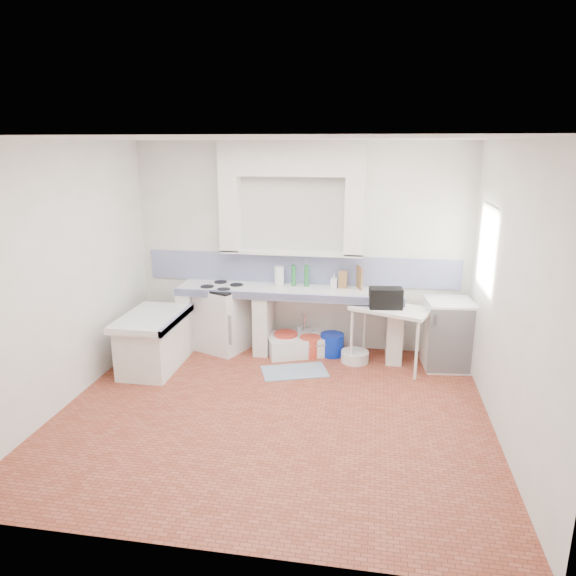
% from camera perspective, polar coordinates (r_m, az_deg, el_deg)
% --- Properties ---
extents(floor, '(4.50, 4.50, 0.00)m').
position_cam_1_polar(floor, '(5.71, -1.69, -13.39)').
color(floor, '#9F4935').
rests_on(floor, ground).
extents(ceiling, '(4.50, 4.50, 0.00)m').
position_cam_1_polar(ceiling, '(5.01, -1.96, 15.97)').
color(ceiling, white).
rests_on(ceiling, ground).
extents(wall_back, '(4.50, 0.00, 4.50)m').
position_cam_1_polar(wall_back, '(7.11, 1.33, 4.45)').
color(wall_back, white).
rests_on(wall_back, ground).
extents(wall_front, '(4.50, 0.00, 4.50)m').
position_cam_1_polar(wall_front, '(3.35, -8.54, -8.50)').
color(wall_front, white).
rests_on(wall_front, ground).
extents(wall_left, '(0.00, 4.50, 4.50)m').
position_cam_1_polar(wall_left, '(6.03, -23.29, 1.19)').
color(wall_left, white).
rests_on(wall_left, ground).
extents(wall_right, '(0.00, 4.50, 4.50)m').
position_cam_1_polar(wall_right, '(5.24, 23.07, -0.77)').
color(wall_right, white).
rests_on(wall_right, ground).
extents(alcove_mass, '(1.90, 0.25, 0.45)m').
position_cam_1_polar(alcove_mass, '(6.87, 0.39, 13.94)').
color(alcove_mass, white).
rests_on(alcove_mass, ground).
extents(window_frame, '(0.35, 0.86, 1.06)m').
position_cam_1_polar(window_frame, '(6.38, 22.39, 3.85)').
color(window_frame, '#3A2612').
rests_on(window_frame, ground).
extents(lace_valance, '(0.01, 0.84, 0.24)m').
position_cam_1_polar(lace_valance, '(6.29, 21.45, 7.32)').
color(lace_valance, white).
rests_on(lace_valance, ground).
extents(counter_slab, '(3.00, 0.60, 0.08)m').
position_cam_1_polar(counter_slab, '(6.96, 0.13, -0.36)').
color(counter_slab, white).
rests_on(counter_slab, ground).
extents(counter_lip, '(3.00, 0.04, 0.10)m').
position_cam_1_polar(counter_lip, '(6.69, -0.25, -1.00)').
color(counter_lip, navy).
rests_on(counter_lip, ground).
extents(counter_pier_left, '(0.20, 0.55, 0.82)m').
position_cam_1_polar(counter_pier_left, '(7.44, -10.59, -3.21)').
color(counter_pier_left, white).
rests_on(counter_pier_left, ground).
extents(counter_pier_mid, '(0.20, 0.55, 0.82)m').
position_cam_1_polar(counter_pier_mid, '(7.15, -2.64, -3.71)').
color(counter_pier_mid, white).
rests_on(counter_pier_mid, ground).
extents(counter_pier_right, '(0.20, 0.55, 0.82)m').
position_cam_1_polar(counter_pier_right, '(7.02, 11.52, -4.40)').
color(counter_pier_right, white).
rests_on(counter_pier_right, ground).
extents(peninsula_top, '(0.70, 1.10, 0.08)m').
position_cam_1_polar(peninsula_top, '(6.73, -14.60, -3.21)').
color(peninsula_top, white).
rests_on(peninsula_top, ground).
extents(peninsula_base, '(0.60, 1.00, 0.62)m').
position_cam_1_polar(peninsula_base, '(6.85, -14.40, -5.98)').
color(peninsula_base, white).
rests_on(peninsula_base, ground).
extents(peninsula_lip, '(0.04, 1.10, 0.10)m').
position_cam_1_polar(peninsula_lip, '(6.61, -11.97, -3.39)').
color(peninsula_lip, navy).
rests_on(peninsula_lip, ground).
extents(backsplash, '(4.27, 0.03, 0.40)m').
position_cam_1_polar(backsplash, '(7.16, 1.30, 2.06)').
color(backsplash, navy).
rests_on(backsplash, ground).
extents(stove, '(0.79, 0.78, 0.87)m').
position_cam_1_polar(stove, '(7.26, -7.08, -3.34)').
color(stove, white).
rests_on(stove, ground).
extents(sink, '(1.07, 0.83, 0.23)m').
position_cam_1_polar(sink, '(7.16, 1.60, -6.19)').
color(sink, white).
rests_on(sink, ground).
extents(side_table, '(1.07, 0.83, 0.04)m').
position_cam_1_polar(side_table, '(6.77, 10.96, -5.26)').
color(side_table, white).
rests_on(side_table, ground).
extents(fridge, '(0.62, 0.62, 0.87)m').
position_cam_1_polar(fridge, '(6.92, 17.01, -4.82)').
color(fridge, white).
rests_on(fridge, ground).
extents(bucket_red, '(0.42, 0.42, 0.29)m').
position_cam_1_polar(bucket_red, '(7.13, -0.24, -6.01)').
color(bucket_red, red).
rests_on(bucket_red, ground).
extents(bucket_orange, '(0.29, 0.29, 0.27)m').
position_cam_1_polar(bucket_orange, '(7.06, 2.45, -6.36)').
color(bucket_orange, '#DE462D').
rests_on(bucket_orange, ground).
extents(bucket_blue, '(0.35, 0.35, 0.30)m').
position_cam_1_polar(bucket_blue, '(7.10, 4.81, -6.15)').
color(bucket_blue, '#0926B1').
rests_on(bucket_blue, ground).
extents(basin_white, '(0.46, 0.46, 0.14)m').
position_cam_1_polar(basin_white, '(6.95, 7.29, -7.40)').
color(basin_white, white).
rests_on(basin_white, ground).
extents(water_bottle_a, '(0.10, 0.10, 0.32)m').
position_cam_1_polar(water_bottle_a, '(7.30, 1.20, -5.38)').
color(water_bottle_a, silver).
rests_on(water_bottle_a, ground).
extents(water_bottle_b, '(0.09, 0.09, 0.28)m').
position_cam_1_polar(water_bottle_b, '(7.29, 2.68, -5.62)').
color(water_bottle_b, silver).
rests_on(water_bottle_b, ground).
extents(black_bag, '(0.42, 0.27, 0.25)m').
position_cam_1_polar(black_bag, '(6.58, 10.59, -1.07)').
color(black_bag, black).
rests_on(black_bag, side_table).
extents(green_bottle_a, '(0.08, 0.08, 0.28)m').
position_cam_1_polar(green_bottle_a, '(7.05, 0.62, 1.37)').
color(green_bottle_a, '#257435').
rests_on(green_bottle_a, counter_slab).
extents(green_bottle_b, '(0.08, 0.08, 0.29)m').
position_cam_1_polar(green_bottle_b, '(7.02, 2.03, 1.35)').
color(green_bottle_b, '#257435').
rests_on(green_bottle_b, counter_slab).
extents(knife_block, '(0.11, 0.09, 0.23)m').
position_cam_1_polar(knife_block, '(6.99, 6.00, 0.92)').
color(knife_block, olive).
rests_on(knife_block, counter_slab).
extents(cutting_board, '(0.09, 0.21, 0.30)m').
position_cam_1_polar(cutting_board, '(6.97, 7.78, 1.14)').
color(cutting_board, olive).
rests_on(cutting_board, counter_slab).
extents(paper_towel, '(0.16, 0.16, 0.26)m').
position_cam_1_polar(paper_towel, '(7.08, -0.96, 1.34)').
color(paper_towel, white).
rests_on(paper_towel, counter_slab).
extents(soap_bottle, '(0.09, 0.09, 0.19)m').
position_cam_1_polar(soap_bottle, '(6.98, 5.00, 0.77)').
color(soap_bottle, white).
rests_on(soap_bottle, counter_slab).
extents(rug, '(0.91, 0.70, 0.01)m').
position_cam_1_polar(rug, '(6.62, 0.71, -9.08)').
color(rug, '#335A80').
rests_on(rug, ground).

